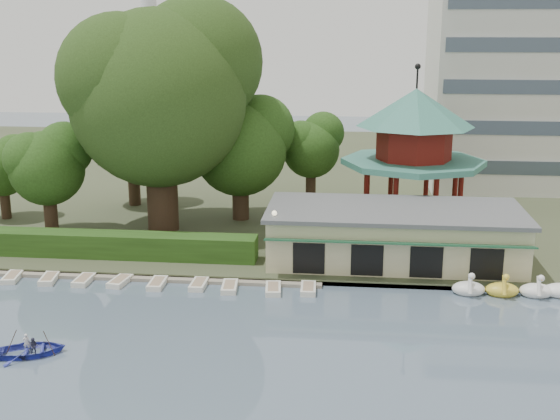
# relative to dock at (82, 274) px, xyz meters

# --- Properties ---
(ground_plane) EXTENTS (220.00, 220.00, 0.00)m
(ground_plane) POSITION_rel_dock_xyz_m (12.00, -17.20, -0.12)
(ground_plane) COLOR slate
(ground_plane) RESTS_ON ground
(shore) EXTENTS (220.00, 70.00, 0.40)m
(shore) POSITION_rel_dock_xyz_m (12.00, 34.80, 0.08)
(shore) COLOR #424930
(shore) RESTS_ON ground
(embankment) EXTENTS (220.00, 0.60, 0.30)m
(embankment) POSITION_rel_dock_xyz_m (12.00, 0.10, 0.03)
(embankment) COLOR gray
(embankment) RESTS_ON ground
(dock) EXTENTS (34.00, 1.60, 0.24)m
(dock) POSITION_rel_dock_xyz_m (0.00, 0.00, 0.00)
(dock) COLOR gray
(dock) RESTS_ON ground
(boathouse) EXTENTS (18.60, 9.39, 3.90)m
(boathouse) POSITION_rel_dock_xyz_m (22.00, 4.77, 2.25)
(boathouse) COLOR beige
(boathouse) RESTS_ON shore
(pavilion) EXTENTS (12.40, 12.40, 13.50)m
(pavilion) POSITION_rel_dock_xyz_m (24.00, 14.80, 7.36)
(pavilion) COLOR beige
(pavilion) RESTS_ON shore
(hedge) EXTENTS (30.00, 2.00, 1.80)m
(hedge) POSITION_rel_dock_xyz_m (-3.00, 3.30, 1.18)
(hedge) COLOR #284D18
(hedge) RESTS_ON shore
(lamp_post) EXTENTS (0.36, 0.36, 4.28)m
(lamp_post) POSITION_rel_dock_xyz_m (13.50, 1.80, 3.22)
(lamp_post) COLOR black
(lamp_post) RESTS_ON shore
(big_tree) EXTENTS (15.90, 14.82, 19.32)m
(big_tree) POSITION_rel_dock_xyz_m (3.20, 11.03, 12.27)
(big_tree) COLOR #3A281C
(big_tree) RESTS_ON shore
(small_trees) EXTENTS (38.52, 16.37, 10.97)m
(small_trees) POSITION_rel_dock_xyz_m (1.44, 14.49, 6.58)
(small_trees) COLOR #3A281C
(small_trees) RESTS_ON shore
(moored_rowboats) EXTENTS (32.00, 2.79, 0.36)m
(moored_rowboats) POSITION_rel_dock_xyz_m (0.65, -1.36, 0.06)
(moored_rowboats) COLOR white
(moored_rowboats) RESTS_ON ground
(rowboat_with_passengers) EXTENTS (6.01, 5.11, 2.01)m
(rowboat_with_passengers) POSITION_rel_dock_xyz_m (1.86, -12.17, 0.41)
(rowboat_with_passengers) COLOR #343DA9
(rowboat_with_passengers) RESTS_ON ground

